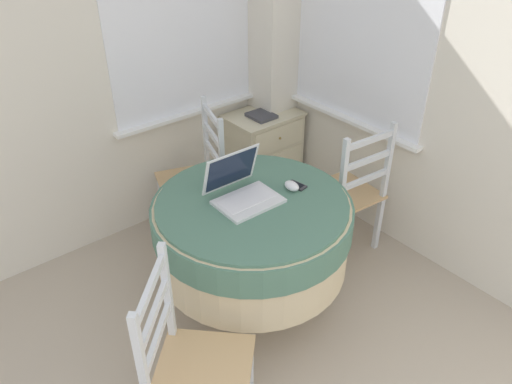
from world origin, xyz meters
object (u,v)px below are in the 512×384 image
at_px(cell_phone, 297,185).
at_px(dining_chair_camera_near, 192,367).
at_px(dining_chair_near_right_window, 348,193).
at_px(corner_cabinet, 263,153).
at_px(computer_mouse, 292,186).
at_px(laptop, 242,190).
at_px(dining_chair_near_back_window, 197,179).
at_px(book_on_cabinet, 261,116).
at_px(round_dining_table, 252,229).

distance_m(cell_phone, dining_chair_camera_near, 1.13).
distance_m(dining_chair_near_right_window, corner_cabinet, 0.94).
bearing_deg(dining_chair_near_right_window, computer_mouse, -172.08).
xyz_separation_m(cell_phone, corner_cabinet, (0.61, 1.01, -0.43)).
bearing_deg(cell_phone, corner_cabinet, 58.87).
height_order(laptop, dining_chair_near_back_window, laptop).
bearing_deg(dining_chair_near_right_window, dining_chair_near_back_window, 130.33).
xyz_separation_m(dining_chair_camera_near, corner_cabinet, (1.60, 1.43, -0.11)).
height_order(laptop, dining_chair_near_right_window, laptop).
height_order(cell_phone, dining_chair_camera_near, dining_chair_camera_near).
relative_size(dining_chair_camera_near, book_on_cabinet, 4.89).
height_order(computer_mouse, dining_chair_near_back_window, dining_chair_near_back_window).
height_order(round_dining_table, dining_chair_camera_near, dining_chair_camera_near).
distance_m(round_dining_table, corner_cabinet, 1.34).
relative_size(computer_mouse, cell_phone, 0.82).
bearing_deg(book_on_cabinet, corner_cabinet, 32.00).
bearing_deg(dining_chair_near_right_window, corner_cabinet, 86.38).
bearing_deg(round_dining_table, cell_phone, -8.02).
relative_size(laptop, dining_chair_near_back_window, 0.35).
relative_size(cell_phone, corner_cabinet, 0.17).
bearing_deg(dining_chair_camera_near, dining_chair_near_back_window, 55.61).
relative_size(dining_chair_near_back_window, book_on_cabinet, 4.89).
height_order(cell_phone, dining_chair_near_back_window, dining_chair_near_back_window).
bearing_deg(dining_chair_near_back_window, laptop, -104.08).
height_order(round_dining_table, corner_cabinet, round_dining_table).
distance_m(round_dining_table, dining_chair_near_right_window, 0.84).
distance_m(laptop, corner_cabinet, 1.38).
bearing_deg(laptop, round_dining_table, -65.74).
xyz_separation_m(dining_chair_near_right_window, corner_cabinet, (0.06, 0.93, -0.11)).
xyz_separation_m(round_dining_table, corner_cabinet, (0.89, 0.96, -0.24)).
height_order(laptop, cell_phone, laptop).
bearing_deg(round_dining_table, dining_chair_near_right_window, 2.26).
relative_size(dining_chair_near_right_window, dining_chair_camera_near, 1.00).
distance_m(dining_chair_near_right_window, book_on_cabinet, 0.93).
bearing_deg(round_dining_table, dining_chair_near_back_window, 78.42).
height_order(computer_mouse, corner_cabinet, computer_mouse).
xyz_separation_m(computer_mouse, dining_chair_camera_near, (-0.95, -0.42, -0.34)).
height_order(round_dining_table, laptop, laptop).
bearing_deg(dining_chair_camera_near, cell_phone, 23.14).
xyz_separation_m(computer_mouse, corner_cabinet, (0.65, 1.01, -0.45)).
bearing_deg(dining_chair_near_back_window, dining_chair_near_right_window, -49.67).
distance_m(cell_phone, corner_cabinet, 1.25).
bearing_deg(computer_mouse, dining_chair_camera_near, -156.33).
bearing_deg(laptop, corner_cabinet, 44.83).
distance_m(computer_mouse, corner_cabinet, 1.29).
distance_m(laptop, computer_mouse, 0.28).
relative_size(dining_chair_near_back_window, dining_chair_camera_near, 1.00).
bearing_deg(dining_chair_near_back_window, dining_chair_camera_near, -124.39).
bearing_deg(cell_phone, dining_chair_near_back_window, 97.84).
bearing_deg(dining_chair_camera_near, round_dining_table, 33.25).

